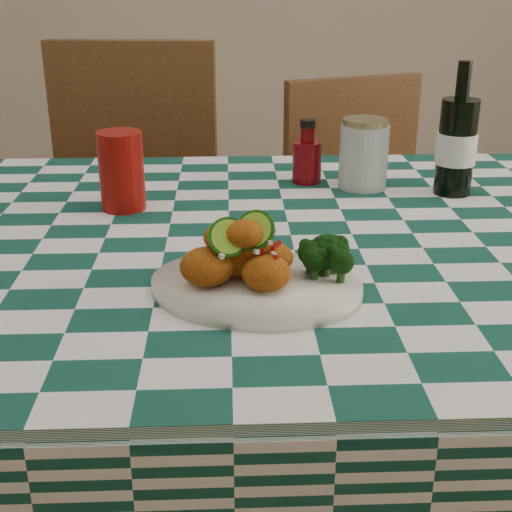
{
  "coord_description": "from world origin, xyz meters",
  "views": [
    {
      "loc": [
        -0.1,
        -1.11,
        1.21
      ],
      "look_at": [
        -0.07,
        -0.22,
        0.84
      ],
      "focal_mm": 50.0,
      "sensor_mm": 36.0,
      "label": 1
    }
  ],
  "objects_px": {
    "fried_chicken_pile": "(245,251)",
    "dining_table": "(287,430)",
    "plate": "(256,287)",
    "wooden_chair_left": "(124,245)",
    "mason_jar": "(364,154)",
    "wooden_chair_right": "(377,250)",
    "ketchup_bottle": "(307,151)",
    "beer_bottle": "(458,129)",
    "red_tumbler": "(122,171)"
  },
  "relations": [
    {
      "from": "fried_chicken_pile",
      "to": "wooden_chair_left",
      "type": "bearing_deg",
      "value": 108.51
    },
    {
      "from": "dining_table",
      "to": "wooden_chair_right",
      "type": "height_order",
      "value": "wooden_chair_right"
    },
    {
      "from": "red_tumbler",
      "to": "ketchup_bottle",
      "type": "xyz_separation_m",
      "value": [
        0.35,
        0.15,
        -0.01
      ]
    },
    {
      "from": "fried_chicken_pile",
      "to": "wooden_chair_right",
      "type": "distance_m",
      "value": 1.11
    },
    {
      "from": "plate",
      "to": "red_tumbler",
      "type": "xyz_separation_m",
      "value": [
        -0.23,
        0.37,
        0.06
      ]
    },
    {
      "from": "wooden_chair_left",
      "to": "wooden_chair_right",
      "type": "height_order",
      "value": "wooden_chair_left"
    },
    {
      "from": "red_tumbler",
      "to": "mason_jar",
      "type": "relative_size",
      "value": 1.03
    },
    {
      "from": "mason_jar",
      "to": "plate",
      "type": "bearing_deg",
      "value": -115.76
    },
    {
      "from": "mason_jar",
      "to": "wooden_chair_left",
      "type": "xyz_separation_m",
      "value": [
        -0.55,
        0.41,
        -0.35
      ]
    },
    {
      "from": "dining_table",
      "to": "beer_bottle",
      "type": "relative_size",
      "value": 6.54
    },
    {
      "from": "dining_table",
      "to": "fried_chicken_pile",
      "type": "xyz_separation_m",
      "value": [
        -0.08,
        -0.22,
        0.46
      ]
    },
    {
      "from": "ketchup_bottle",
      "to": "beer_bottle",
      "type": "bearing_deg",
      "value": -17.82
    },
    {
      "from": "fried_chicken_pile",
      "to": "wooden_chair_left",
      "type": "xyz_separation_m",
      "value": [
        -0.3,
        0.9,
        -0.34
      ]
    },
    {
      "from": "fried_chicken_pile",
      "to": "mason_jar",
      "type": "height_order",
      "value": "mason_jar"
    },
    {
      "from": "ketchup_bottle",
      "to": "wooden_chair_right",
      "type": "distance_m",
      "value": 0.64
    },
    {
      "from": "red_tumbler",
      "to": "wooden_chair_right",
      "type": "height_order",
      "value": "red_tumbler"
    },
    {
      "from": "dining_table",
      "to": "plate",
      "type": "height_order",
      "value": "plate"
    },
    {
      "from": "fried_chicken_pile",
      "to": "beer_bottle",
      "type": "xyz_separation_m",
      "value": [
        0.42,
        0.44,
        0.06
      ]
    },
    {
      "from": "ketchup_bottle",
      "to": "mason_jar",
      "type": "distance_m",
      "value": 0.12
    },
    {
      "from": "dining_table",
      "to": "wooden_chair_right",
      "type": "xyz_separation_m",
      "value": [
        0.32,
        0.74,
        0.06
      ]
    },
    {
      "from": "fried_chicken_pile",
      "to": "red_tumbler",
      "type": "relative_size",
      "value": 0.97
    },
    {
      "from": "fried_chicken_pile",
      "to": "ketchup_bottle",
      "type": "bearing_deg",
      "value": 74.96
    },
    {
      "from": "plate",
      "to": "fried_chicken_pile",
      "type": "height_order",
      "value": "fried_chicken_pile"
    },
    {
      "from": "fried_chicken_pile",
      "to": "wooden_chair_right",
      "type": "bearing_deg",
      "value": 67.41
    },
    {
      "from": "beer_bottle",
      "to": "wooden_chair_left",
      "type": "bearing_deg",
      "value": 147.36
    },
    {
      "from": "mason_jar",
      "to": "wooden_chair_right",
      "type": "height_order",
      "value": "mason_jar"
    },
    {
      "from": "fried_chicken_pile",
      "to": "dining_table",
      "type": "bearing_deg",
      "value": 69.45
    },
    {
      "from": "wooden_chair_right",
      "to": "plate",
      "type": "bearing_deg",
      "value": -129.76
    },
    {
      "from": "red_tumbler",
      "to": "ketchup_bottle",
      "type": "distance_m",
      "value": 0.39
    },
    {
      "from": "dining_table",
      "to": "fried_chicken_pile",
      "type": "height_order",
      "value": "fried_chicken_pile"
    },
    {
      "from": "mason_jar",
      "to": "beer_bottle",
      "type": "xyz_separation_m",
      "value": [
        0.17,
        -0.05,
        0.06
      ]
    },
    {
      "from": "ketchup_bottle",
      "to": "wooden_chair_left",
      "type": "distance_m",
      "value": 0.67
    },
    {
      "from": "fried_chicken_pile",
      "to": "mason_jar",
      "type": "relative_size",
      "value": 1.0
    },
    {
      "from": "red_tumbler",
      "to": "wooden_chair_left",
      "type": "relative_size",
      "value": 0.14
    },
    {
      "from": "fried_chicken_pile",
      "to": "ketchup_bottle",
      "type": "height_order",
      "value": "ketchup_bottle"
    },
    {
      "from": "wooden_chair_right",
      "to": "fried_chicken_pile",
      "type": "bearing_deg",
      "value": -130.54
    },
    {
      "from": "plate",
      "to": "red_tumbler",
      "type": "bearing_deg",
      "value": 121.51
    },
    {
      "from": "dining_table",
      "to": "ketchup_bottle",
      "type": "height_order",
      "value": "ketchup_bottle"
    },
    {
      "from": "dining_table",
      "to": "red_tumbler",
      "type": "distance_m",
      "value": 0.57
    },
    {
      "from": "plate",
      "to": "mason_jar",
      "type": "distance_m",
      "value": 0.54
    },
    {
      "from": "dining_table",
      "to": "red_tumbler",
      "type": "bearing_deg",
      "value": 152.82
    },
    {
      "from": "red_tumbler",
      "to": "wooden_chair_left",
      "type": "distance_m",
      "value": 0.64
    },
    {
      "from": "beer_bottle",
      "to": "wooden_chair_right",
      "type": "height_order",
      "value": "beer_bottle"
    },
    {
      "from": "dining_table",
      "to": "fried_chicken_pile",
      "type": "distance_m",
      "value": 0.51
    },
    {
      "from": "beer_bottle",
      "to": "fried_chicken_pile",
      "type": "bearing_deg",
      "value": -133.69
    },
    {
      "from": "wooden_chair_left",
      "to": "plate",
      "type": "bearing_deg",
      "value": -65.23
    },
    {
      "from": "dining_table",
      "to": "mason_jar",
      "type": "distance_m",
      "value": 0.56
    },
    {
      "from": "fried_chicken_pile",
      "to": "mason_jar",
      "type": "xyz_separation_m",
      "value": [
        0.25,
        0.49,
        0.01
      ]
    },
    {
      "from": "plate",
      "to": "fried_chicken_pile",
      "type": "relative_size",
      "value": 2.11
    },
    {
      "from": "red_tumbler",
      "to": "mason_jar",
      "type": "height_order",
      "value": "red_tumbler"
    }
  ]
}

